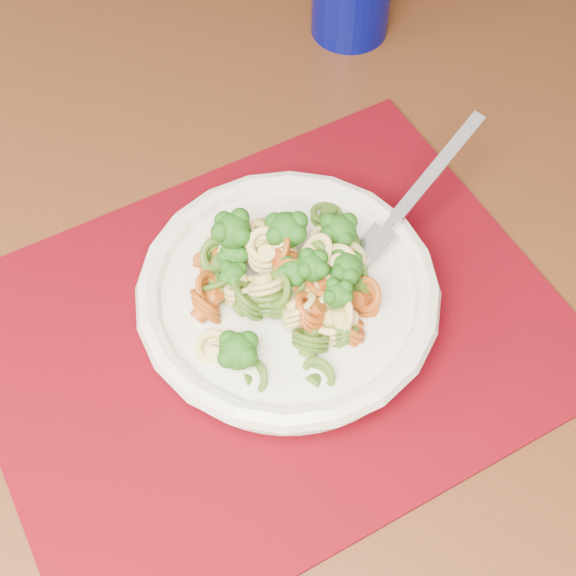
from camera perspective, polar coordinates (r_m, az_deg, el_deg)
dining_table at (r=0.76m, az=-6.27°, el=-3.93°), size 1.56×1.08×0.79m
placemat at (r=0.64m, az=-1.22°, el=-3.18°), size 0.48×0.39×0.00m
pasta_bowl at (r=0.62m, az=0.00°, el=-0.59°), size 0.24×0.24×0.05m
pasta_broccoli_heap at (r=0.61m, az=0.00°, el=0.31°), size 0.20×0.20×0.06m
fork at (r=0.64m, az=6.24°, el=3.25°), size 0.18×0.06×0.08m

